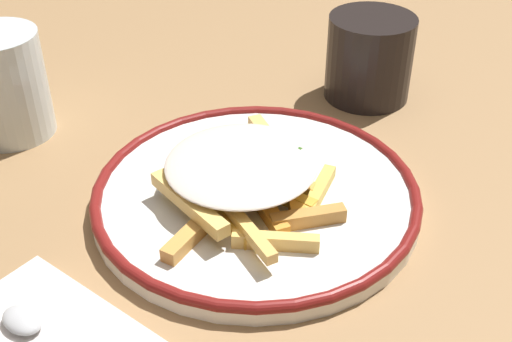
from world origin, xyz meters
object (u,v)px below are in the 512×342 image
(water_glass, at_px, (4,85))
(coffee_mug, at_px, (370,57))
(plate, at_px, (256,194))
(fries_heap, at_px, (248,175))

(water_glass, height_order, coffee_mug, water_glass)
(plate, height_order, water_glass, water_glass)
(water_glass, bearing_deg, coffee_mug, -44.33)
(water_glass, bearing_deg, fries_heap, -83.56)
(plate, distance_m, fries_heap, 0.02)
(fries_heap, distance_m, coffee_mug, 0.24)
(fries_heap, distance_m, water_glass, 0.27)
(plate, height_order, coffee_mug, coffee_mug)
(fries_heap, relative_size, coffee_mug, 1.56)
(coffee_mug, bearing_deg, water_glass, 135.67)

